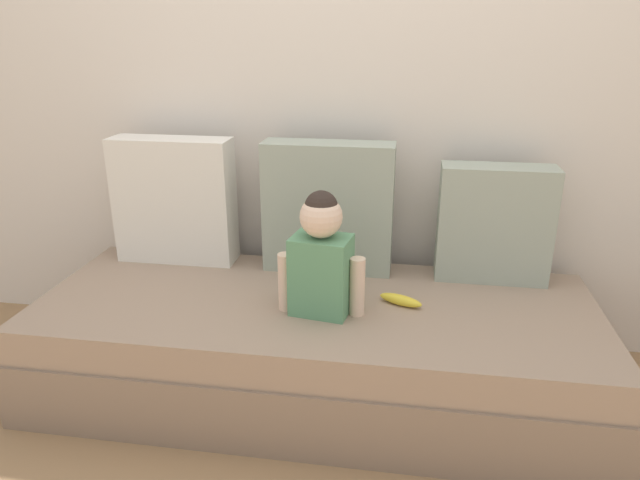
{
  "coord_description": "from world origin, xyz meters",
  "views": [
    {
      "loc": [
        0.33,
        -1.97,
        1.39
      ],
      "look_at": [
        0.02,
        0.0,
        0.65
      ],
      "focal_mm": 32.33,
      "sensor_mm": 36.0,
      "label": 1
    }
  ],
  "objects_px": {
    "couch": "(316,347)",
    "throw_pillow_right": "(494,224)",
    "toddler": "(321,256)",
    "banana": "(401,300)",
    "throw_pillow_center": "(328,207)",
    "throw_pillow_left": "(175,200)"
  },
  "relations": [
    {
      "from": "throw_pillow_center",
      "to": "toddler",
      "type": "height_order",
      "value": "throw_pillow_center"
    },
    {
      "from": "couch",
      "to": "toddler",
      "type": "relative_size",
      "value": 4.76
    },
    {
      "from": "throw_pillow_left",
      "to": "throw_pillow_right",
      "type": "height_order",
      "value": "throw_pillow_left"
    },
    {
      "from": "throw_pillow_left",
      "to": "banana",
      "type": "distance_m",
      "value": 1.08
    },
    {
      "from": "couch",
      "to": "throw_pillow_left",
      "type": "xyz_separation_m",
      "value": [
        -0.68,
        0.33,
        0.48
      ]
    },
    {
      "from": "throw_pillow_center",
      "to": "banana",
      "type": "xyz_separation_m",
      "value": [
        0.32,
        -0.31,
        -0.25
      ]
    },
    {
      "from": "couch",
      "to": "banana",
      "type": "xyz_separation_m",
      "value": [
        0.32,
        0.02,
        0.22
      ]
    },
    {
      "from": "couch",
      "to": "throw_pillow_right",
      "type": "xyz_separation_m",
      "value": [
        0.68,
        0.33,
        0.44
      ]
    },
    {
      "from": "throw_pillow_right",
      "to": "banana",
      "type": "xyz_separation_m",
      "value": [
        -0.36,
        -0.31,
        -0.22
      ]
    },
    {
      "from": "throw_pillow_right",
      "to": "couch",
      "type": "bearing_deg",
      "value": -154.24
    },
    {
      "from": "couch",
      "to": "throw_pillow_center",
      "type": "distance_m",
      "value": 0.58
    },
    {
      "from": "couch",
      "to": "throw_pillow_left",
      "type": "height_order",
      "value": "throw_pillow_left"
    },
    {
      "from": "throw_pillow_right",
      "to": "banana",
      "type": "relative_size",
      "value": 2.8
    },
    {
      "from": "couch",
      "to": "toddler",
      "type": "distance_m",
      "value": 0.43
    },
    {
      "from": "throw_pillow_center",
      "to": "toddler",
      "type": "bearing_deg",
      "value": -85.2
    },
    {
      "from": "throw_pillow_center",
      "to": "toddler",
      "type": "distance_m",
      "value": 0.42
    },
    {
      "from": "banana",
      "to": "throw_pillow_center",
      "type": "bearing_deg",
      "value": 135.93
    },
    {
      "from": "throw_pillow_right",
      "to": "toddler",
      "type": "distance_m",
      "value": 0.77
    },
    {
      "from": "throw_pillow_center",
      "to": "throw_pillow_right",
      "type": "distance_m",
      "value": 0.68
    },
    {
      "from": "throw_pillow_left",
      "to": "throw_pillow_right",
      "type": "xyz_separation_m",
      "value": [
        1.36,
        0.0,
        -0.04
      ]
    },
    {
      "from": "throw_pillow_center",
      "to": "throw_pillow_right",
      "type": "height_order",
      "value": "throw_pillow_center"
    },
    {
      "from": "throw_pillow_left",
      "to": "throw_pillow_right",
      "type": "distance_m",
      "value": 1.36
    }
  ]
}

